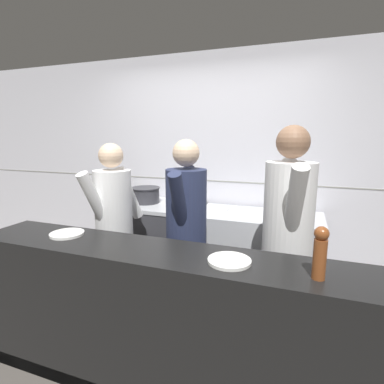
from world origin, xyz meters
The scene contains 15 objects.
ground_plane centered at (0.00, 0.00, 0.00)m, with size 14.00×14.00×0.00m, color #4C4742.
wall_back_tiled centered at (0.00, 1.56, 1.30)m, with size 8.00×0.06×2.60m.
oven_range centered at (-0.44, 1.16, 0.46)m, with size 0.86×0.71×0.91m.
prep_counter centered at (0.64, 1.16, 0.44)m, with size 1.26×0.65×0.89m.
pass_counter centered at (0.21, -0.26, 0.48)m, with size 2.66×0.45×0.97m.
stock_pot centered at (-0.64, 1.15, 1.01)m, with size 0.33×0.33×0.18m.
sauce_pot centered at (-0.20, 1.12, 1.00)m, with size 0.28×0.28×0.16m.
mixing_bowl_steel centered at (0.40, 1.18, 0.92)m, with size 0.21×0.21×0.08m.
chefs_knife centered at (0.93, 1.05, 0.89)m, with size 0.38×0.13×0.02m.
plated_dish_main centered at (-0.53, -0.22, 0.98)m, with size 0.24×0.24×0.02m.
plated_dish_appetiser centered at (0.67, -0.28, 0.98)m, with size 0.25×0.25×0.02m.
pepper_mill centered at (1.13, -0.32, 1.12)m, with size 0.07×0.07×0.27m.
chef_head_cook centered at (-0.53, 0.36, 0.90)m, with size 0.40×0.70×1.61m.
chef_sous centered at (0.15, 0.40, 0.92)m, with size 0.37×0.72×1.65m.
chef_line centered at (0.95, 0.36, 0.97)m, with size 0.42×0.77×1.75m.
Camera 1 is at (1.01, -1.83, 1.68)m, focal length 28.00 mm.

